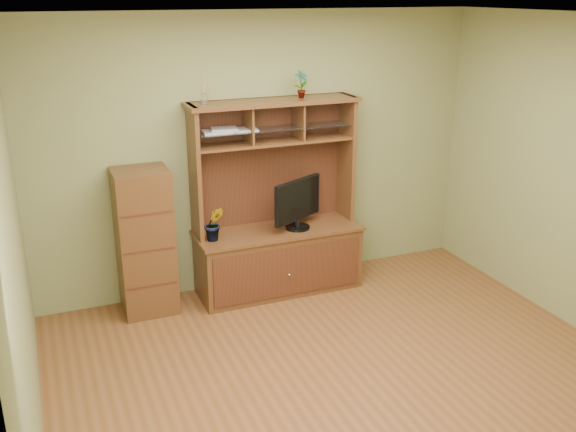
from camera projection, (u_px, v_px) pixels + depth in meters
room at (357, 216)px, 4.55m from camera, size 4.54×4.04×2.74m
media_hutch at (277, 240)px, 6.35m from camera, size 1.66×0.61×1.90m
monitor at (298, 203)px, 6.22m from camera, size 0.58×0.33×0.50m
orchid_plant at (214, 224)px, 5.95m from camera, size 0.21×0.18×0.33m
top_plant at (301, 84)px, 6.02m from camera, size 0.15×0.12×0.25m
reed_diffuser at (204, 92)px, 5.69m from camera, size 0.05×0.05×0.27m
magazines at (228, 130)px, 5.88m from camera, size 0.52×0.23×0.04m
side_cabinet at (145, 242)px, 5.87m from camera, size 0.49×0.45×1.37m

